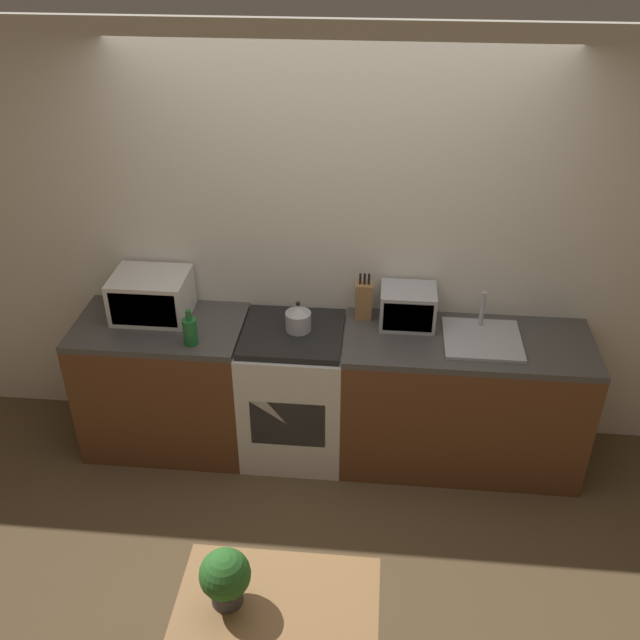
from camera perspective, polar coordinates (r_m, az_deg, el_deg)
The scene contains 13 objects.
ground_plane at distance 4.32m, azimuth -0.12°, elevation -16.09°, with size 16.00×16.00×0.00m, color brown.
wall_back at distance 4.35m, azimuth 1.16°, elevation 5.82°, with size 10.00×0.06×2.60m.
counter_left_run at distance 4.70m, azimuth -12.20°, elevation -4.97°, with size 1.03×0.62×0.90m.
counter_right_run at distance 4.54m, azimuth 11.24°, elevation -6.34°, with size 1.47×0.62×0.90m.
stove_range at distance 4.53m, azimuth -2.10°, elevation -5.72°, with size 0.63×0.62×0.90m.
kettle at distance 4.24m, azimuth -1.75°, elevation 0.20°, with size 0.15×0.15×0.19m.
microwave at distance 4.48m, azimuth -13.34°, elevation 1.91°, with size 0.46×0.36×0.27m.
bottle at distance 4.18m, azimuth -10.35°, elevation -0.85°, with size 0.08×0.08×0.23m.
knife_block at distance 4.35m, azimuth 3.52°, elevation 1.58°, with size 0.10×0.08×0.30m.
toaster_oven at distance 4.32m, azimuth 7.03°, elevation 1.05°, with size 0.33×0.27×0.23m.
sink_basin at distance 4.29m, azimuth 12.86°, elevation -1.42°, with size 0.45×0.43×0.24m.
dining_table at distance 3.10m, azimuth -3.59°, elevation -24.02°, with size 0.81×0.66×0.77m.
potted_plant at distance 2.95m, azimuth -7.59°, elevation -19.69°, with size 0.20×0.20×0.26m.
Camera 1 is at (0.28, -2.88, 3.21)m, focal length 40.00 mm.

